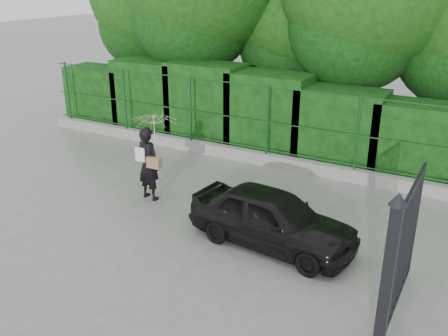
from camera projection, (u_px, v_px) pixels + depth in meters
The scene contains 7 objects.
ground at pixel (149, 234), 9.55m from camera, with size 80.00×80.00×0.00m, color gray.
kerb at pixel (252, 157), 13.15m from camera, with size 14.00×0.25×0.30m, color #9E9E99.
fence at pixel (261, 119), 12.67m from camera, with size 14.13×0.06×1.80m.
hedge at pixel (267, 115), 13.66m from camera, with size 14.20×1.20×2.29m.
gate at pixel (395, 262), 6.44m from camera, with size 0.22×2.33×2.36m.
woman at pixel (152, 144), 10.61m from camera, with size 1.00×1.02×1.93m.
car at pixel (272, 218), 9.02m from camera, with size 1.27×3.14×1.07m, color black.
Camera 1 is at (5.36, -6.65, 4.67)m, focal length 40.00 mm.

